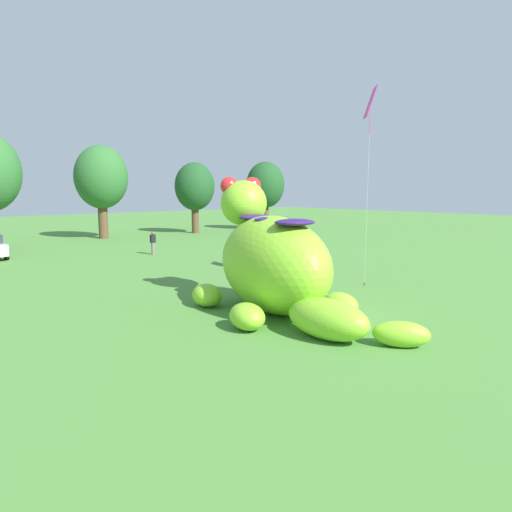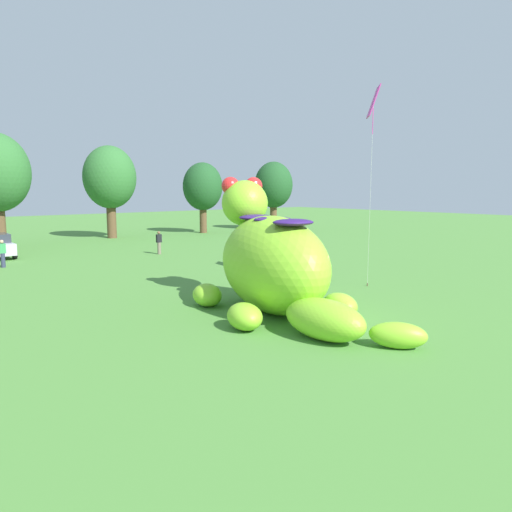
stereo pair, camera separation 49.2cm
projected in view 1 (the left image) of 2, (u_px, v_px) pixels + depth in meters
The scene contains 7 objects.
ground_plane at pixel (310, 317), 17.79m from camera, with size 160.00×160.00×0.00m, color #4C8438.
giant_inflatable_creature at pixel (273, 263), 18.40m from camera, with size 6.48×10.73×5.33m.
tree_centre_left at pixel (101, 178), 45.49m from camera, with size 5.06×5.06×8.99m.
tree_centre at pixel (195, 187), 51.41m from camera, with size 4.34×4.34×7.70m.
tree_centre_right at pixel (265, 185), 55.85m from camera, with size 4.52×4.52×8.02m.
spectator_mid_field at pixel (153, 243), 34.73m from camera, with size 0.38×0.26×1.71m.
tethered_flying_kite at pixel (370, 106), 22.42m from camera, with size 1.13×1.13×9.61m.
Camera 1 is at (-12.98, -11.60, 4.78)m, focal length 33.07 mm.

